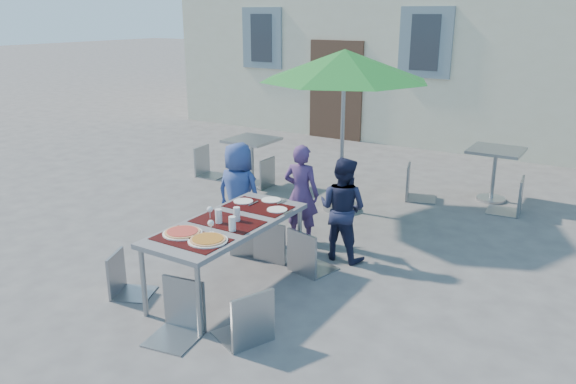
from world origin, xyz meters
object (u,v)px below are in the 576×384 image
Objects in this scene: child_1 at (301,194)px; patio_umbrella at (344,67)px; child_2 at (342,209)px; child_0 at (239,193)px; bg_chair_r_0 at (262,155)px; chair_1 at (273,216)px; bg_chair_l_0 at (206,143)px; pizza_near_right at (208,240)px; chair_2 at (308,225)px; pizza_near_left at (182,232)px; cafe_table_0 at (252,152)px; bg_chair_l_1 at (416,162)px; chair_4 at (246,284)px; chair_5 at (176,277)px; chair_3 at (122,250)px; dining_table at (228,227)px; bg_chair_r_1 at (516,174)px; cafe_table_1 at (495,164)px; chair_0 at (247,215)px.

patio_umbrella reaches higher than child_1.
child_0 is at bearing 11.72° from child_2.
bg_chair_r_0 is at bearing -35.26° from child_2.
bg_chair_l_0 is (-2.98, 2.36, 0.04)m from chair_1.
patio_umbrella reaches higher than child_0.
pizza_near_right is 1.40m from chair_1.
pizza_near_left is at bearing -117.37° from chair_2.
bg_chair_l_0 reaches higher than cafe_table_0.
patio_umbrella is 1.98m from bg_chair_l_1.
chair_5 is at bearing -159.18° from chair_4.
child_0 is 1.26× the size of bg_chair_l_1.
bg_chair_r_0 is (-1.73, 1.65, -0.07)m from child_1.
bg_chair_r_0 is at bearing -2.31° from bg_chair_l_0.
patio_umbrella is at bearing -9.92° from cafe_table_0.
chair_5 reaches higher than chair_2.
pizza_near_right is 1.05m from chair_3.
patio_umbrella reaches higher than bg_chair_r_0.
pizza_near_left is 0.40× the size of bg_chair_r_0.
child_0 is 1.35m from child_2.
child_2 reaches higher than chair_3.
pizza_near_left is (-0.16, -0.49, 0.07)m from dining_table.
child_1 is 3.24m from bg_chair_r_1.
chair_5 is at bearing -84.53° from chair_1.
child_2 is 2.60m from bg_chair_l_1.
chair_1 is (0.02, -0.66, -0.08)m from child_1.
child_2 is 1.21× the size of bg_chair_l_1.
bg_chair_r_1 reaches higher than dining_table.
child_2 is at bearing -89.07° from bg_chair_l_1.
child_0 is at bearing 164.47° from chair_2.
cafe_table_0 is at bearing -32.88° from child_2.
bg_chair_r_1 reaches higher than chair_4.
patio_umbrella is 2.91× the size of cafe_table_1.
child_0 is 0.54× the size of patio_umbrella.
chair_1 is 0.39× the size of patio_umbrella.
child_0 is at bearing -62.57° from bg_chair_r_0.
bg_chair_l_1 is at bearing 84.49° from pizza_near_right.
child_0 is at bearing -58.33° from cafe_table_0.
chair_2 is 0.95× the size of bg_chair_r_1.
child_0 is 2.22m from chair_5.
chair_0 is 1.56m from chair_3.
child_2 is 1.13m from chair_0.
chair_0 is 0.36m from chair_1.
dining_table is 0.52m from pizza_near_left.
chair_2 reaches higher than dining_table.
chair_0 reaches higher than pizza_near_left.
pizza_near_right is at bearing -95.51° from bg_chair_l_1.
chair_4 is 0.95× the size of bg_chair_r_1.
bg_chair_r_1 is at bearing 12.67° from bg_chair_r_0.
child_2 reaches higher than bg_chair_r_1.
chair_1 is at bearing 171.06° from chair_2.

